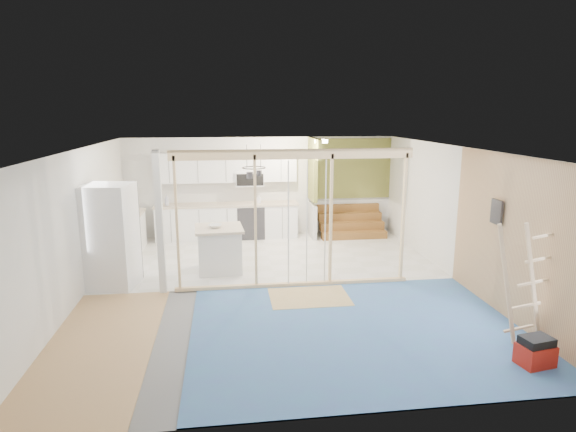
{
  "coord_description": "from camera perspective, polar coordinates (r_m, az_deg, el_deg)",
  "views": [
    {
      "loc": [
        -0.92,
        -8.52,
        3.24
      ],
      "look_at": [
        0.28,
        0.6,
        1.24
      ],
      "focal_mm": 30.0,
      "sensor_mm": 36.0,
      "label": 1
    }
  ],
  "objects": [
    {
      "name": "soap_bottle_a",
      "position": [
        12.46,
        -14.18,
        1.86
      ],
      "size": [
        0.14,
        0.14,
        0.28
      ],
      "primitive_type": "imported",
      "rotation": [
        0.0,
        0.0,
        0.39
      ],
      "color": "#B2B6C7",
      "rests_on": "base_cabinets"
    },
    {
      "name": "base_cabinets",
      "position": [
        12.22,
        -10.51,
        -1.06
      ],
      "size": [
        4.45,
        2.24,
        0.93
      ],
      "color": "white",
      "rests_on": "room"
    },
    {
      "name": "pot_rack",
      "position": [
        10.51,
        -4.09,
        5.43
      ],
      "size": [
        0.52,
        0.52,
        0.72
      ],
      "color": "black",
      "rests_on": "room"
    },
    {
      "name": "floor_overlays",
      "position": [
        9.23,
        -0.82,
        -8.24
      ],
      "size": [
        7.0,
        8.0,
        0.03
      ],
      "color": "silver",
      "rests_on": "room"
    },
    {
      "name": "electrical_panel",
      "position": [
        8.5,
        23.49,
        0.44
      ],
      "size": [
        0.04,
        0.3,
        0.4
      ],
      "primitive_type": "cube",
      "color": "#333337",
      "rests_on": "room"
    },
    {
      "name": "upper_cabinets",
      "position": [
        12.42,
        -7.09,
        5.61
      ],
      "size": [
        3.6,
        0.41,
        0.85
      ],
      "color": "white",
      "rests_on": "room"
    },
    {
      "name": "toolbox",
      "position": [
        7.22,
        27.28,
        -14.17
      ],
      "size": [
        0.48,
        0.39,
        0.41
      ],
      "rotation": [
        0.0,
        0.0,
        0.18
      ],
      "color": "#9D190E",
      "rests_on": "room"
    },
    {
      "name": "island",
      "position": [
        10.02,
        -8.13,
        -3.95
      ],
      "size": [
        1.02,
        1.02,
        0.94
      ],
      "rotation": [
        0.0,
        0.0,
        0.06
      ],
      "color": "silver",
      "rests_on": "room"
    },
    {
      "name": "fridge",
      "position": [
        9.5,
        -20.26,
        -2.3
      ],
      "size": [
        0.97,
        0.94,
        1.96
      ],
      "rotation": [
        0.0,
        0.0,
        -0.17
      ],
      "color": "white",
      "rests_on": "room"
    },
    {
      "name": "stud_frame",
      "position": [
        8.7,
        -3.06,
        1.42
      ],
      "size": [
        4.66,
        0.14,
        2.6
      ],
      "color": "beige",
      "rests_on": "room"
    },
    {
      "name": "green_partition",
      "position": [
        12.75,
        6.1,
        1.82
      ],
      "size": [
        2.25,
        1.51,
        2.6
      ],
      "color": "olive",
      "rests_on": "room"
    },
    {
      "name": "bowl",
      "position": [
        9.87,
        -8.63,
        -1.17
      ],
      "size": [
        0.29,
        0.29,
        0.07
      ],
      "primitive_type": "imported",
      "rotation": [
        0.0,
        0.0,
        -0.04
      ],
      "color": "white",
      "rests_on": "island"
    },
    {
      "name": "soap_bottle_b",
      "position": [
        12.46,
        -3.45,
        2.03
      ],
      "size": [
        0.11,
        0.11,
        0.2
      ],
      "primitive_type": "imported",
      "rotation": [
        0.0,
        0.0,
        -0.22
      ],
      "color": "white",
      "rests_on": "base_cabinets"
    },
    {
      "name": "ladder",
      "position": [
        7.47,
        26.12,
        -7.28
      ],
      "size": [
        0.95,
        0.08,
        1.76
      ],
      "rotation": [
        0.0,
        0.0,
        -0.09
      ],
      "color": "#D4B082",
      "rests_on": "room"
    },
    {
      "name": "ceiling_light",
      "position": [
        11.77,
        3.95,
        8.83
      ],
      "size": [
        0.32,
        0.32,
        0.08
      ],
      "primitive_type": "cylinder",
      "color": "#FFEABF",
      "rests_on": "room"
    },
    {
      "name": "room",
      "position": [
        8.79,
        -1.28,
        -0.5
      ],
      "size": [
        7.01,
        8.01,
        2.61
      ],
      "color": "slate",
      "rests_on": "ground"
    },
    {
      "name": "sheathing_panel",
      "position": [
        8.11,
        25.74,
        -2.84
      ],
      "size": [
        0.02,
        4.0,
        2.6
      ],
      "primitive_type": "cube",
      "color": "tan",
      "rests_on": "room"
    }
  ]
}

